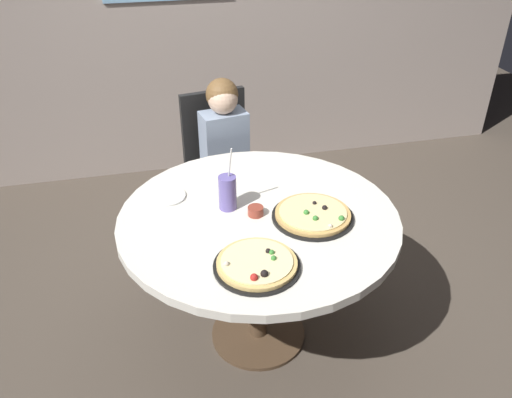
# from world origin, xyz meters

# --- Properties ---
(ground_plane) EXTENTS (8.00, 8.00, 0.00)m
(ground_plane) POSITION_xyz_m (0.00, 0.00, 0.00)
(ground_plane) COLOR #4C4238
(dining_table) EXTENTS (1.25, 1.25, 0.75)m
(dining_table) POSITION_xyz_m (0.00, 0.00, 0.66)
(dining_table) COLOR silver
(dining_table) RESTS_ON ground_plane
(chair_wooden) EXTENTS (0.46, 0.46, 0.95)m
(chair_wooden) POSITION_xyz_m (-0.02, 0.96, 0.53)
(chair_wooden) COLOR black
(chair_wooden) RESTS_ON ground_plane
(diner_child) EXTENTS (0.31, 0.43, 1.08)m
(diner_child) POSITION_xyz_m (0.01, 0.78, 0.48)
(diner_child) COLOR #3F4766
(diner_child) RESTS_ON ground_plane
(pizza_veggie) EXTENTS (0.36, 0.36, 0.05)m
(pizza_veggie) POSITION_xyz_m (0.22, -0.08, 0.77)
(pizza_veggie) COLOR black
(pizza_veggie) RESTS_ON dining_table
(pizza_cheese) EXTENTS (0.34, 0.34, 0.05)m
(pizza_cheese) POSITION_xyz_m (-0.09, -0.36, 0.77)
(pizza_cheese) COLOR black
(pizza_cheese) RESTS_ON dining_table
(soda_cup) EXTENTS (0.08, 0.08, 0.31)m
(soda_cup) POSITION_xyz_m (-0.12, 0.08, 0.83)
(soda_cup) COLOR #6659A5
(soda_cup) RESTS_ON dining_table
(sauce_bowl) EXTENTS (0.07, 0.07, 0.04)m
(sauce_bowl) POSITION_xyz_m (-0.01, 0.00, 0.77)
(sauce_bowl) COLOR brown
(sauce_bowl) RESTS_ON dining_table
(plate_small) EXTENTS (0.18, 0.18, 0.01)m
(plate_small) POSITION_xyz_m (-0.39, 0.24, 0.76)
(plate_small) COLOR white
(plate_small) RESTS_ON dining_table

